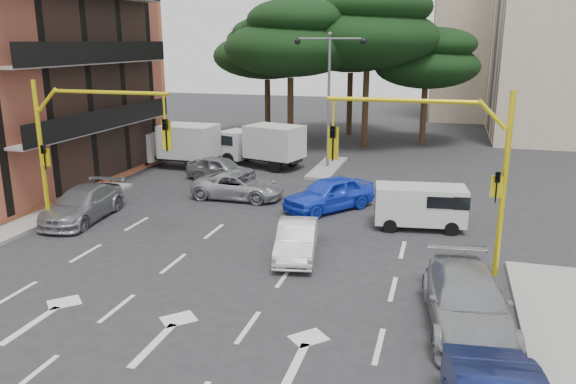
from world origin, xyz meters
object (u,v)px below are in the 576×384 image
(street_lamp_center, at_px, (329,77))
(box_truck_a, at_px, (175,146))
(car_silver_cross_a, at_px, (238,186))
(car_silver_parked, at_px, (467,301))
(signal_mast_left, at_px, (79,137))
(car_silver_wagon, at_px, (83,204))
(car_blue_compact, at_px, (329,194))
(box_truck_b, at_px, (261,146))
(van_white, at_px, (420,207))
(signal_mast_right, at_px, (447,156))
(car_silver_cross_b, at_px, (221,169))
(car_white_hatch, at_px, (297,240))

(street_lamp_center, distance_m, box_truck_a, 10.10)
(car_silver_cross_a, bearing_deg, car_silver_parked, -134.92)
(signal_mast_left, distance_m, car_silver_wagon, 3.70)
(car_silver_cross_a, bearing_deg, car_blue_compact, -98.36)
(box_truck_b, bearing_deg, street_lamp_center, -67.62)
(car_silver_wagon, xyz_separation_m, van_white, (13.92, 2.81, 0.21))
(signal_mast_right, bearing_deg, street_lamp_center, 115.91)
(car_silver_cross_b, bearing_deg, van_white, -105.15)
(van_white, bearing_deg, car_white_hatch, -49.98)
(car_silver_parked, relative_size, box_truck_a, 0.97)
(box_truck_a, height_order, box_truck_b, box_truck_a)
(van_white, xyz_separation_m, box_truck_a, (-14.92, 7.76, 0.41))
(car_blue_compact, height_order, car_silver_wagon, car_blue_compact)
(signal_mast_left, relative_size, car_silver_cross_a, 1.35)
(car_silver_wagon, height_order, box_truck_b, box_truck_b)
(car_white_hatch, distance_m, car_silver_parked, 6.77)
(signal_mast_left, height_order, street_lamp_center, street_lamp_center)
(car_blue_compact, xyz_separation_m, box_truck_a, (-10.84, 6.26, 0.55))
(signal_mast_right, xyz_separation_m, car_silver_parked, (0.80, -3.84, -3.14))
(car_blue_compact, bearing_deg, car_silver_wagon, -118.80)
(car_silver_cross_b, distance_m, van_white, 12.12)
(car_silver_wagon, relative_size, car_silver_cross_a, 1.07)
(street_lamp_center, relative_size, car_blue_compact, 1.75)
(car_blue_compact, xyz_separation_m, car_silver_cross_a, (-4.65, 0.65, -0.14))
(signal_mast_left, bearing_deg, car_silver_cross_b, 79.26)
(car_silver_cross_a, height_order, van_white, van_white)
(signal_mast_right, xyz_separation_m, car_blue_compact, (-4.96, 5.74, -3.13))
(car_blue_compact, distance_m, car_silver_cross_b, 7.81)
(signal_mast_left, bearing_deg, car_silver_parked, -14.91)
(signal_mast_right, xyz_separation_m, signal_mast_left, (-13.61, 0.00, 0.00))
(car_silver_parked, distance_m, box_truck_a, 22.96)
(car_silver_cross_a, height_order, box_truck_a, box_truck_a)
(street_lamp_center, height_order, car_silver_wagon, street_lamp_center)
(signal_mast_right, bearing_deg, signal_mast_left, 180.00)
(signal_mast_right, bearing_deg, car_silver_wagon, 174.45)
(car_silver_parked, xyz_separation_m, box_truck_a, (-16.60, 15.85, 0.56))
(signal_mast_left, bearing_deg, car_blue_compact, 33.60)
(car_silver_cross_b, distance_m, box_truck_a, 4.76)
(car_silver_wagon, bearing_deg, car_silver_parked, -23.93)
(car_blue_compact, height_order, van_white, van_white)
(car_silver_cross_a, bearing_deg, signal_mast_left, 147.57)
(car_silver_wagon, distance_m, car_silver_cross_a, 7.18)
(signal_mast_right, height_order, van_white, signal_mast_right)
(signal_mast_right, xyz_separation_m, car_silver_wagon, (-14.80, 1.44, -3.19))
(signal_mast_right, height_order, car_white_hatch, signal_mast_right)
(signal_mast_left, relative_size, car_silver_parked, 1.17)
(car_silver_cross_b, bearing_deg, signal_mast_left, 179.82)
(box_truck_b, bearing_deg, car_silver_cross_a, -155.33)
(street_lamp_center, height_order, car_white_hatch, street_lamp_center)
(van_white, distance_m, box_truck_b, 13.57)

